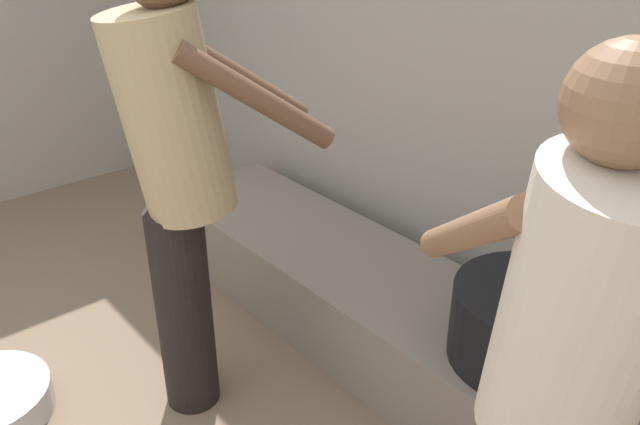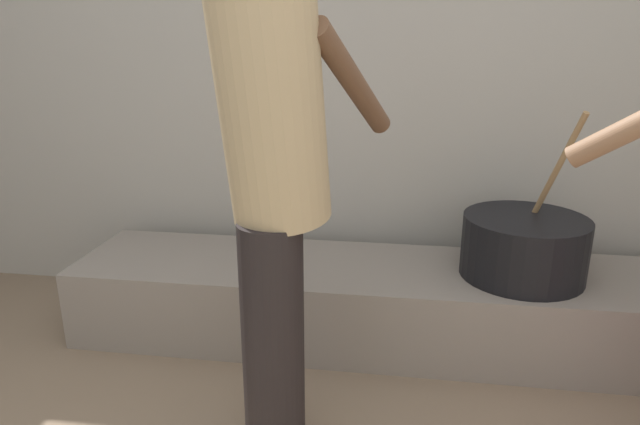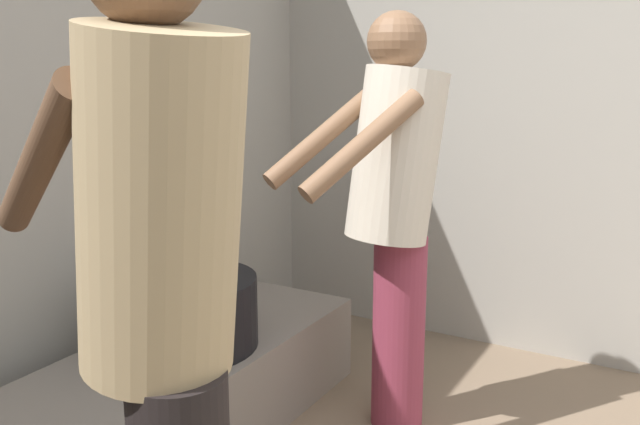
# 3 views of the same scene
# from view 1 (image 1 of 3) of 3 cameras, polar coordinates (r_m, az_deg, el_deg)

# --- Properties ---
(block_enclosure_rear) EXTENTS (5.02, 0.20, 2.37)m
(block_enclosure_rear) POSITION_cam_1_polar(r_m,az_deg,el_deg) (2.83, 10.48, 14.78)
(block_enclosure_rear) COLOR #9E998E
(block_enclosure_rear) RESTS_ON ground_plane
(hearth_ledge) EXTENTS (2.73, 0.60, 0.36)m
(hearth_ledge) POSITION_cam_1_polar(r_m,az_deg,el_deg) (2.69, 6.33, -9.20)
(hearth_ledge) COLOR slate
(hearth_ledge) RESTS_ON ground_plane
(cooking_pot_main) EXTENTS (0.51, 0.51, 0.72)m
(cooking_pot_main) POSITION_cam_1_polar(r_m,az_deg,el_deg) (2.22, 18.21, -9.51)
(cooking_pot_main) COLOR black
(cooking_pot_main) RESTS_ON hearth_ledge
(cook_in_tan_shirt) EXTENTS (0.54, 0.75, 1.67)m
(cook_in_tan_shirt) POSITION_cam_1_polar(r_m,az_deg,el_deg) (2.11, -12.52, 4.01)
(cook_in_tan_shirt) COLOR black
(cook_in_tan_shirt) RESTS_ON ground_plane
(cook_in_cream_shirt) EXTENTS (0.72, 0.61, 1.56)m
(cook_in_cream_shirt) POSITION_cam_1_polar(r_m,az_deg,el_deg) (1.38, 21.16, -14.23)
(cook_in_cream_shirt) COLOR #8C3347
(cook_in_cream_shirt) RESTS_ON ground_plane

